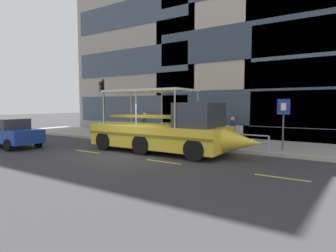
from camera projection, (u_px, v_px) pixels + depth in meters
name	position (u px, v px, depth m)	size (l,w,h in m)	color
ground_plane	(132.00, 154.00, 13.85)	(120.00, 120.00, 0.00)	#333335
sidewalk	(186.00, 140.00, 18.54)	(32.00, 4.80, 0.18)	#99968E
curb_edge	(166.00, 144.00, 16.45)	(32.00, 0.18, 0.18)	#B2ADA3
lane_centreline	(122.00, 156.00, 13.18)	(25.80, 0.12, 0.01)	#DBD64C
curb_guardrail	(176.00, 134.00, 16.42)	(10.72, 0.09, 0.77)	#9EA0A8
traffic_light_pole	(103.00, 102.00, 20.02)	(0.24, 0.46, 4.13)	black
parking_sign	(283.00, 116.00, 13.66)	(0.60, 0.12, 2.56)	#4C4F54
leaned_bicycle	(114.00, 132.00, 19.52)	(1.74, 0.46, 0.96)	black
duck_tour_boat	(167.00, 132.00, 14.11)	(9.13, 2.69, 3.24)	yellow
pedestrian_near_bow	(232.00, 128.00, 15.64)	(0.37, 0.32, 1.60)	black
pedestrian_mid_left	(197.00, 127.00, 16.93)	(0.43, 0.24, 1.55)	#47423D
pedestrian_mid_right	(174.00, 124.00, 17.81)	(0.32, 0.45, 1.74)	#1E2338
pedestrian_near_stern	(145.00, 123.00, 18.87)	(0.24, 0.50, 1.73)	black
background_car_west	(9.00, 132.00, 16.04)	(4.31, 1.91, 1.66)	#193899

